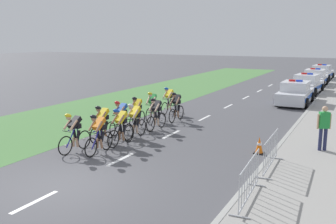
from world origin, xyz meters
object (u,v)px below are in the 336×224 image
cyclist_sixth (135,120)px  police_car_third (315,78)px  police_car_furthest (322,73)px  spectator_closest (324,125)px  police_car_second (307,85)px  cyclist_fourth (121,126)px  crowd_barrier_middle (271,152)px  crowd_barrier_front (249,181)px  cyclist_eighth (156,113)px  traffic_cone_near (259,145)px  cyclist_lead (74,132)px  cyclist_ninth (152,106)px  police_car_nearest (295,94)px  cyclist_fifth (121,116)px  cyclist_seventh (137,111)px  cyclist_tenth (176,106)px  cyclist_second (98,133)px  cyclist_eleventh (169,100)px  cyclist_third (103,122)px

cyclist_sixth → police_car_third: size_ratio=0.39×
police_car_furthest → spectator_closest: 27.43m
police_car_second → police_car_third: bearing=90.0°
cyclist_fourth → crowd_barrier_middle: bearing=-3.7°
crowd_barrier_front → police_car_furthest: bearing=92.6°
cyclist_eighth → traffic_cone_near: bearing=-16.5°
cyclist_lead → cyclist_ninth: same height
police_car_nearest → cyclist_fifth: bearing=-115.8°
crowd_barrier_middle → cyclist_fourth: bearing=176.3°
cyclist_fourth → police_car_third: size_ratio=0.39×
cyclist_seventh → spectator_closest: (8.32, -0.44, 0.30)m
cyclist_tenth → cyclist_lead: bearing=-98.7°
cyclist_tenth → spectator_closest: bearing=-19.6°
police_car_third → crowd_barrier_front: bearing=-86.9°
cyclist_second → cyclist_fifth: same height
traffic_cone_near → cyclist_eighth: bearing=163.5°
police_car_second → cyclist_eleventh: bearing=-116.0°
cyclist_seventh → police_car_second: bearing=70.3°
cyclist_fifth → police_car_third: 23.02m
cyclist_fifth → cyclist_second: bearing=-71.9°
cyclist_second → cyclist_fourth: 1.32m
cyclist_seventh → cyclist_tenth: 2.39m
police_car_nearest → police_car_third: bearing=90.0°
cyclist_eighth → police_car_third: bearing=77.6°
police_car_nearest → crowd_barrier_front: (1.47, -16.37, -0.03)m
cyclist_eighth → cyclist_third: bearing=-110.4°
cyclist_seventh → cyclist_tenth: same height
cyclist_fifth → spectator_closest: 8.38m
cyclist_sixth → cyclist_fourth: bearing=-84.7°
cyclist_sixth → cyclist_seventh: same height
police_car_nearest → police_car_furthest: same height
spectator_closest → cyclist_third: bearing=-164.8°
cyclist_fifth → police_car_furthest: bearing=78.7°
cyclist_eleventh → police_car_nearest: police_car_nearest is taller
crowd_barrier_front → cyclist_fourth: bearing=152.7°
police_car_nearest → crowd_barrier_middle: size_ratio=1.90×
cyclist_eleventh → police_car_third: police_car_third is taller
cyclist_sixth → cyclist_eleventh: (-1.13, 5.45, 0.00)m
crowd_barrier_middle → cyclist_lead: bearing=-170.4°
cyclist_third → spectator_closest: spectator_closest is taller
traffic_cone_near → cyclist_ninth: bearing=153.2°
cyclist_eleventh → cyclist_fifth: bearing=-87.7°
crowd_barrier_front → spectator_closest: 5.76m
cyclist_ninth → police_car_second: police_car_second is taller
cyclist_ninth → cyclist_tenth: 1.25m
police_car_furthest → spectator_closest: bearing=-84.4°
cyclist_third → police_car_third: size_ratio=0.39×
cyclist_fifth → cyclist_seventh: (0.00, 1.34, 0.00)m
cyclist_third → cyclist_fifth: bearing=90.0°
cyclist_ninth → police_car_furthest: bearing=77.1°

